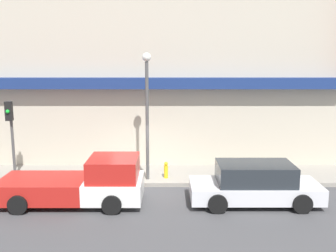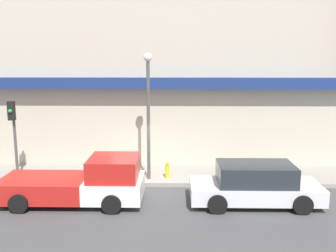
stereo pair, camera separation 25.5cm
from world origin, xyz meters
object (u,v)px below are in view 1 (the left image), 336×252
at_px(pickup_truck, 83,183).
at_px(parked_car, 256,184).
at_px(traffic_light, 12,125).
at_px(fire_hydrant, 167,170).
at_px(street_lamp, 148,101).

height_order(pickup_truck, parked_car, pickup_truck).
bearing_deg(traffic_light, fire_hydrant, 0.25).
distance_m(parked_car, street_lamp, 5.38).
bearing_deg(fire_hydrant, pickup_truck, -141.39).
distance_m(fire_hydrant, street_lamp, 3.08).
bearing_deg(pickup_truck, street_lamp, 45.64).
distance_m(street_lamp, traffic_light, 5.82).
relative_size(fire_hydrant, traffic_light, 0.22).
distance_m(parked_car, traffic_light, 10.18).
bearing_deg(fire_hydrant, parked_car, -36.98).
relative_size(street_lamp, traffic_light, 1.60).
distance_m(pickup_truck, fire_hydrant, 3.91).
bearing_deg(fire_hydrant, street_lamp, -169.49).
bearing_deg(fire_hydrant, traffic_light, -179.75).
xyz_separation_m(street_lamp, traffic_light, (-5.73, 0.12, -1.03)).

